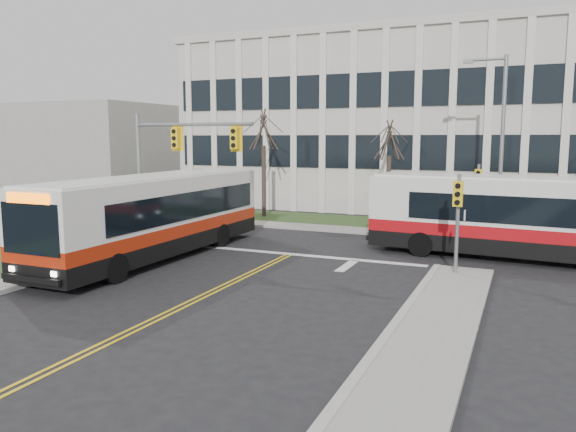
# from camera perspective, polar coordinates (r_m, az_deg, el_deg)

# --- Properties ---
(ground) EXTENTS (120.00, 120.00, 0.00)m
(ground) POSITION_cam_1_polar(r_m,az_deg,el_deg) (17.87, -10.20, -8.81)
(ground) COLOR black
(ground) RESTS_ON ground
(sidewalk_east) EXTENTS (2.00, 26.00, 0.14)m
(sidewalk_east) POSITION_cam_1_polar(r_m,az_deg,el_deg) (10.72, 10.28, -20.27)
(sidewalk_east) COLOR #9E9B93
(sidewalk_east) RESTS_ON ground
(sidewalk_cross) EXTENTS (44.00, 1.60, 0.14)m
(sidewalk_cross) POSITION_cam_1_polar(r_m,az_deg,el_deg) (30.21, 14.31, -1.92)
(sidewalk_cross) COLOR #9E9B93
(sidewalk_cross) RESTS_ON ground
(building_lawn) EXTENTS (44.00, 5.00, 0.12)m
(building_lawn) POSITION_cam_1_polar(r_m,az_deg,el_deg) (32.94, 15.07, -1.16)
(building_lawn) COLOR #2E4D21
(building_lawn) RESTS_ON ground
(office_building) EXTENTS (40.00, 16.00, 12.00)m
(office_building) POSITION_cam_1_polar(r_m,az_deg,el_deg) (44.48, 17.60, 8.72)
(office_building) COLOR beige
(office_building) RESTS_ON ground
(building_annex) EXTENTS (12.00, 12.00, 8.00)m
(building_annex) POSITION_cam_1_polar(r_m,az_deg,el_deg) (53.68, -18.32, 6.36)
(building_annex) COLOR #9E9B93
(building_annex) RESTS_ON ground
(mast_arm_signal) EXTENTS (6.11, 0.38, 6.20)m
(mast_arm_signal) POSITION_cam_1_polar(r_m,az_deg,el_deg) (26.22, -12.09, 5.90)
(mast_arm_signal) COLOR slate
(mast_arm_signal) RESTS_ON ground
(signal_pole_near) EXTENTS (0.34, 0.39, 3.80)m
(signal_pole_near) POSITION_cam_1_polar(r_m,az_deg,el_deg) (21.42, 16.85, 0.60)
(signal_pole_near) COLOR slate
(signal_pole_near) RESTS_ON ground
(signal_pole_far) EXTENTS (0.34, 0.39, 3.80)m
(signal_pole_far) POSITION_cam_1_polar(r_m,az_deg,el_deg) (29.84, 18.71, 2.51)
(signal_pole_far) COLOR slate
(signal_pole_far) RESTS_ON ground
(streetlight) EXTENTS (2.15, 0.25, 9.20)m
(streetlight) POSITION_cam_1_polar(r_m,az_deg,el_deg) (30.47, 20.62, 7.59)
(streetlight) COLOR slate
(streetlight) RESTS_ON ground
(directory_sign) EXTENTS (1.50, 0.12, 2.00)m
(directory_sign) POSITION_cam_1_polar(r_m,az_deg,el_deg) (32.74, 10.69, 0.89)
(directory_sign) COLOR slate
(directory_sign) RESTS_ON ground
(tree_left) EXTENTS (1.80, 1.80, 7.70)m
(tree_left) POSITION_cam_1_polar(r_m,az_deg,el_deg) (35.78, -2.50, 8.58)
(tree_left) COLOR #42352B
(tree_left) RESTS_ON ground
(tree_mid) EXTENTS (1.80, 1.80, 6.82)m
(tree_mid) POSITION_cam_1_polar(r_m,az_deg,el_deg) (33.30, 10.27, 7.43)
(tree_mid) COLOR #42352B
(tree_mid) RESTS_ON ground
(bus_main) EXTENTS (2.90, 13.03, 3.47)m
(bus_main) POSITION_cam_1_polar(r_m,az_deg,el_deg) (24.55, -13.29, -0.18)
(bus_main) COLOR silver
(bus_main) RESTS_ON ground
(bus_cross) EXTENTS (13.05, 3.84, 3.43)m
(bus_cross) POSITION_cam_1_polar(r_m,az_deg,el_deg) (25.43, 23.07, -0.38)
(bus_cross) COLOR silver
(bus_cross) RESTS_ON ground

